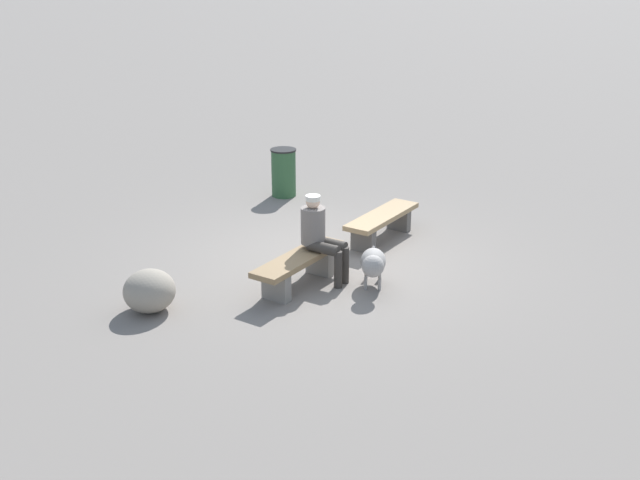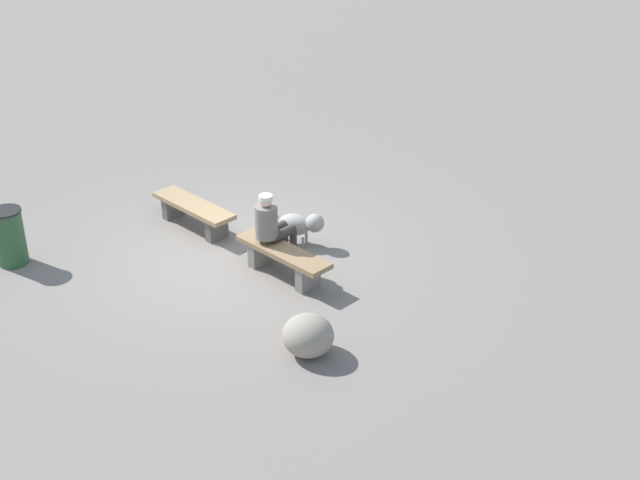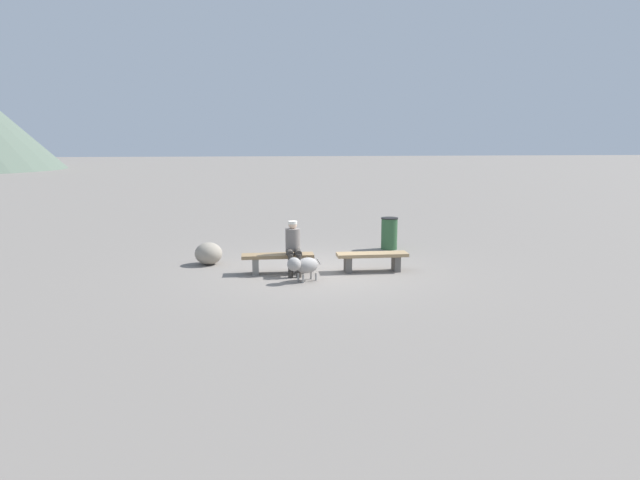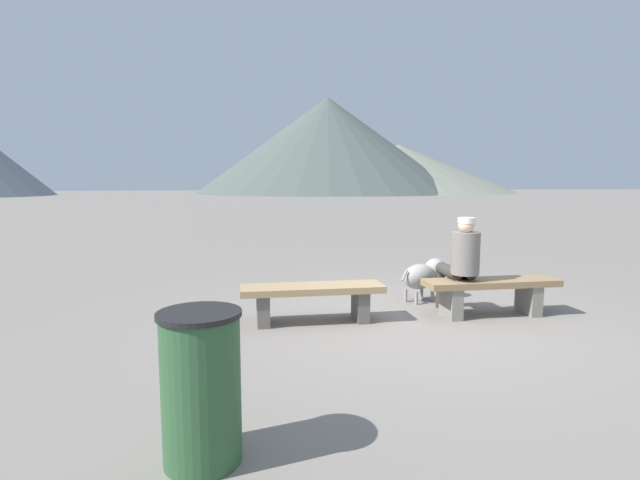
{
  "view_description": "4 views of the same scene",
  "coord_description": "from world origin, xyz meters",
  "px_view_note": "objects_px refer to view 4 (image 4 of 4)",
  "views": [
    {
      "loc": [
        8.78,
        5.34,
        4.2
      ],
      "look_at": [
        1.2,
        0.6,
        0.82
      ],
      "focal_mm": 42.65,
      "sensor_mm": 36.0,
      "label": 1
    },
    {
      "loc": [
        8.77,
        -7.47,
        6.39
      ],
      "look_at": [
        1.12,
        0.82,
        0.37
      ],
      "focal_mm": 48.15,
      "sensor_mm": 36.0,
      "label": 2
    },
    {
      "loc": [
        1.83,
        12.67,
        2.94
      ],
      "look_at": [
        0.1,
        0.57,
        0.81
      ],
      "focal_mm": 31.73,
      "sensor_mm": 36.0,
      "label": 3
    },
    {
      "loc": [
        -2.08,
        -5.01,
        1.59
      ],
      "look_at": [
        -0.95,
        0.84,
        0.88
      ],
      "focal_mm": 26.94,
      "sensor_mm": 36.0,
      "label": 4
    }
  ],
  "objects_px": {
    "seated_person": "(461,259)",
    "dog": "(424,274)",
    "bench_left": "(312,296)",
    "trash_bin": "(201,387)",
    "bench_right": "(491,290)"
  },
  "relations": [
    {
      "from": "seated_person",
      "to": "dog",
      "type": "bearing_deg",
      "value": 101.39
    },
    {
      "from": "bench_left",
      "to": "seated_person",
      "type": "relative_size",
      "value": 1.37
    },
    {
      "from": "bench_left",
      "to": "dog",
      "type": "bearing_deg",
      "value": 25.47
    },
    {
      "from": "trash_bin",
      "to": "bench_left",
      "type": "bearing_deg",
      "value": 67.1
    },
    {
      "from": "dog",
      "to": "bench_right",
      "type": "bearing_deg",
      "value": -88.03
    },
    {
      "from": "bench_right",
      "to": "trash_bin",
      "type": "bearing_deg",
      "value": -141.07
    },
    {
      "from": "seated_person",
      "to": "dog",
      "type": "height_order",
      "value": "seated_person"
    },
    {
      "from": "dog",
      "to": "seated_person",
      "type": "bearing_deg",
      "value": -106.61
    },
    {
      "from": "bench_right",
      "to": "trash_bin",
      "type": "relative_size",
      "value": 1.86
    },
    {
      "from": "bench_left",
      "to": "dog",
      "type": "distance_m",
      "value": 1.83
    },
    {
      "from": "dog",
      "to": "trash_bin",
      "type": "xyz_separation_m",
      "value": [
        -2.77,
        -3.35,
        0.09
      ]
    },
    {
      "from": "bench_right",
      "to": "seated_person",
      "type": "bearing_deg",
      "value": 163.06
    },
    {
      "from": "bench_right",
      "to": "seated_person",
      "type": "distance_m",
      "value": 0.52
    },
    {
      "from": "seated_person",
      "to": "bench_right",
      "type": "bearing_deg",
      "value": -17.99
    },
    {
      "from": "seated_person",
      "to": "trash_bin",
      "type": "height_order",
      "value": "seated_person"
    }
  ]
}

